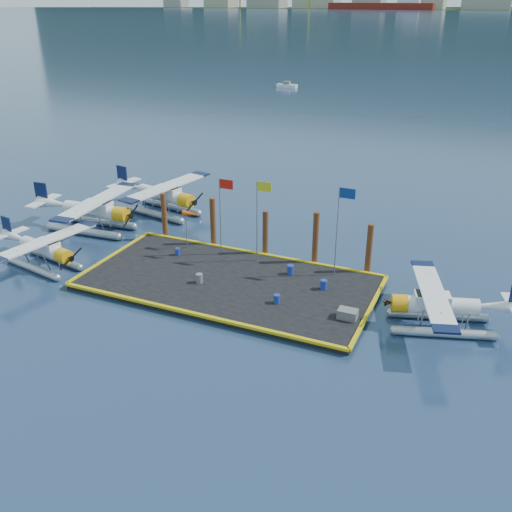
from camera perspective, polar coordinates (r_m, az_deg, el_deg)
The scene contains 22 objects.
ground at distance 40.05m, azimuth -2.74°, elevation -2.96°, with size 4000.00×4000.00×0.00m, color navy.
dock at distance 39.96m, azimuth -2.75°, elevation -2.70°, with size 20.00×10.00×0.40m, color black.
dock_bumpers at distance 39.82m, azimuth -2.76°, elevation -2.33°, with size 20.25×10.25×0.18m, color gold, non-canonical shape.
seaplane_a at distance 44.82m, azimuth -20.37°, elevation 0.47°, with size 8.05×8.79×3.11m.
seaplane_b at distance 50.66m, azimuth -15.86°, elevation 4.18°, with size 9.59×10.57×3.75m.
seaplane_c at distance 53.28m, azimuth -9.16°, elevation 5.82°, with size 9.72×10.62×3.76m.
seaplane_d at distance 36.14m, azimuth 17.67°, elevation -4.94°, with size 8.39×8.98×3.21m.
drum_0 at distance 43.97m, azimuth -7.84°, elevation 0.43°, with size 0.39×0.39×0.55m, color navy.
drum_1 at distance 36.87m, azimuth 2.10°, elevation -4.30°, with size 0.42×0.42×0.60m, color navy.
drum_2 at distance 38.79m, azimuth 6.78°, elevation -2.86°, with size 0.47×0.47×0.67m, color navy.
drum_3 at distance 39.55m, azimuth -5.69°, elevation -2.24°, with size 0.48×0.48×0.67m, color #5A595E.
drum_4 at distance 40.64m, azimuth 3.46°, elevation -1.37°, with size 0.49×0.49×0.68m, color navy.
crate at distance 35.63m, azimuth 9.15°, elevation -5.74°, with size 1.19×0.79×0.60m, color #5A595E.
flagpole_red at distance 42.36m, azimuth -3.38°, elevation 5.10°, with size 1.14×0.08×6.00m.
flagpole_yellow at distance 41.12m, azimuth 0.36°, elevation 4.70°, with size 1.14×0.08×6.20m.
flagpole_blue at distance 39.22m, azimuth 8.44°, elevation 3.69°, with size 1.14×0.08×6.50m.
windsock at distance 44.00m, azimuth -6.52°, elevation 4.12°, with size 1.40×0.44×3.12m.
piling_0 at distance 47.43m, azimuth -9.15°, elevation 3.91°, with size 0.44×0.44×4.00m, color #422612.
piling_1 at distance 45.23m, azimuth -4.32°, elevation 3.26°, with size 0.44×0.44×4.20m, color #422612.
piling_2 at distance 43.51m, azimuth 0.94°, elevation 2.16°, with size 0.44×0.44×3.80m, color #422612.
piling_3 at distance 42.15m, azimuth 5.96°, elevation 1.62°, with size 0.44×0.44×4.30m, color #422612.
piling_4 at distance 41.29m, azimuth 11.23°, elevation 0.54°, with size 0.44×0.44×4.00m, color #422612.
Camera 1 is at (16.02, -31.70, 18.51)m, focal length 40.00 mm.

